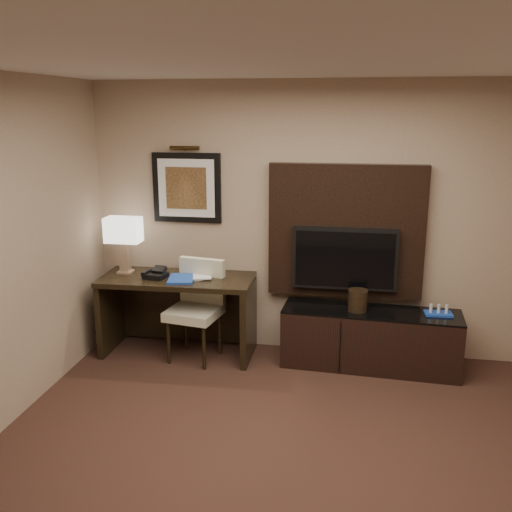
% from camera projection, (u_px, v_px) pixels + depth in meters
% --- Properties ---
extents(floor, '(4.50, 5.00, 0.01)m').
position_uv_depth(floor, '(282.00, 508.00, 3.57)').
color(floor, '#331D17').
rests_on(floor, ground).
extents(ceiling, '(4.50, 5.00, 0.01)m').
position_uv_depth(ceiling, '(288.00, 53.00, 2.89)').
color(ceiling, silver).
rests_on(ceiling, wall_back).
extents(wall_back, '(4.50, 0.01, 2.70)m').
position_uv_depth(wall_back, '(316.00, 221.00, 5.62)').
color(wall_back, '#9E856B').
rests_on(wall_back, floor).
extents(desk, '(1.52, 0.69, 0.81)m').
position_uv_depth(desk, '(178.00, 315.00, 5.74)').
color(desk, black).
rests_on(desk, floor).
extents(credenza, '(1.69, 0.56, 0.57)m').
position_uv_depth(credenza, '(370.00, 339.00, 5.46)').
color(credenza, black).
rests_on(credenza, floor).
extents(tv_wall_panel, '(1.50, 0.12, 1.30)m').
position_uv_depth(tv_wall_panel, '(346.00, 231.00, 5.53)').
color(tv_wall_panel, black).
rests_on(tv_wall_panel, wall_back).
extents(tv, '(1.00, 0.08, 0.60)m').
position_uv_depth(tv, '(345.00, 259.00, 5.50)').
color(tv, black).
rests_on(tv, tv_wall_panel).
extents(artwork, '(0.70, 0.04, 0.70)m').
position_uv_depth(artwork, '(187.00, 188.00, 5.73)').
color(artwork, black).
rests_on(artwork, wall_back).
extents(picture_light, '(0.04, 0.04, 0.30)m').
position_uv_depth(picture_light, '(185.00, 148.00, 5.60)').
color(picture_light, '#3D2B13').
rests_on(picture_light, wall_back).
extents(desk_chair, '(0.56, 0.62, 0.99)m').
position_uv_depth(desk_chair, '(194.00, 312.00, 5.58)').
color(desk_chair, beige).
rests_on(desk_chair, floor).
extents(table_lamp, '(0.42, 0.30, 0.62)m').
position_uv_depth(table_lamp, '(124.00, 243.00, 5.72)').
color(table_lamp, '#92765B').
rests_on(table_lamp, desk).
extents(desk_phone, '(0.23, 0.22, 0.10)m').
position_uv_depth(desk_phone, '(156.00, 273.00, 5.60)').
color(desk_phone, black).
rests_on(desk_phone, desk).
extents(blue_folder, '(0.29, 0.36, 0.02)m').
position_uv_depth(blue_folder, '(181.00, 279.00, 5.55)').
color(blue_folder, '#183E9F').
rests_on(blue_folder, desk).
extents(book, '(0.18, 0.07, 0.24)m').
position_uv_depth(book, '(192.00, 266.00, 5.58)').
color(book, '#9D947C').
rests_on(book, desk).
extents(ice_bucket, '(0.22, 0.22, 0.20)m').
position_uv_depth(ice_bucket, '(358.00, 300.00, 5.36)').
color(ice_bucket, black).
rests_on(ice_bucket, credenza).
extents(minibar_tray, '(0.26, 0.16, 0.09)m').
position_uv_depth(minibar_tray, '(439.00, 310.00, 5.26)').
color(minibar_tray, '#1B46B5').
rests_on(minibar_tray, credenza).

